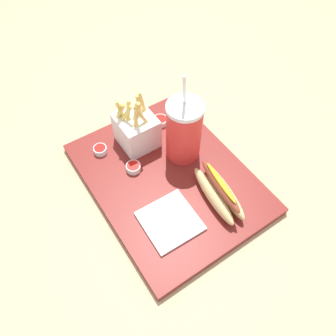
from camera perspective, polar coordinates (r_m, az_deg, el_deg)
ground_plane at (r=0.81m, az=0.00°, el=-2.48°), size 2.40×2.40×0.02m
food_tray at (r=0.80m, az=0.00°, el=-1.69°), size 0.46×0.35×0.02m
soda_cup at (r=0.77m, az=2.77°, el=6.47°), size 0.09×0.09×0.24m
fries_basket at (r=0.82m, az=-5.51°, el=6.62°), size 0.09×0.09×0.16m
hot_dog_1 at (r=0.74m, az=8.85°, el=-4.04°), size 0.17×0.08×0.07m
ketchup_cup_1 at (r=0.89m, az=-1.34°, el=8.26°), size 0.04×0.04×0.02m
ketchup_cup_2 at (r=0.84m, az=-11.72°, el=3.16°), size 0.03×0.03×0.02m
ketchup_cup_3 at (r=0.80m, az=-6.05°, el=0.14°), size 0.04×0.04×0.02m
napkin_stack at (r=0.72m, az=0.34°, el=-9.21°), size 0.12×0.12×0.01m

